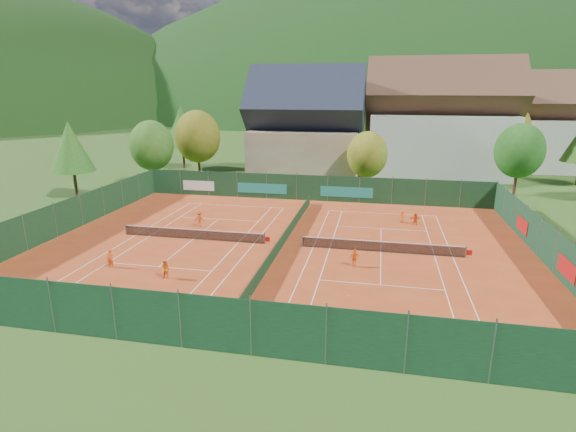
# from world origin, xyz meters

# --- Properties ---
(ground) EXTENTS (600.00, 600.00, 0.00)m
(ground) POSITION_xyz_m (0.00, 0.00, -0.02)
(ground) COLOR #294B17
(ground) RESTS_ON ground
(clay_pad) EXTENTS (40.00, 32.00, 0.01)m
(clay_pad) POSITION_xyz_m (0.00, 0.00, 0.01)
(clay_pad) COLOR #AD3C19
(clay_pad) RESTS_ON ground
(court_markings_left) EXTENTS (11.03, 23.83, 0.00)m
(court_markings_left) POSITION_xyz_m (-8.00, 0.00, 0.01)
(court_markings_left) COLOR white
(court_markings_left) RESTS_ON ground
(court_markings_right) EXTENTS (11.03, 23.83, 0.00)m
(court_markings_right) POSITION_xyz_m (8.00, 0.00, 0.01)
(court_markings_right) COLOR white
(court_markings_right) RESTS_ON ground
(tennis_net_left) EXTENTS (13.30, 0.10, 1.02)m
(tennis_net_left) POSITION_xyz_m (-7.85, 0.00, 0.51)
(tennis_net_left) COLOR #59595B
(tennis_net_left) RESTS_ON ground
(tennis_net_right) EXTENTS (13.30, 0.10, 1.02)m
(tennis_net_right) POSITION_xyz_m (8.15, 0.00, 0.51)
(tennis_net_right) COLOR #59595B
(tennis_net_right) RESTS_ON ground
(court_divider) EXTENTS (0.03, 28.80, 1.00)m
(court_divider) POSITION_xyz_m (0.00, 0.00, 0.50)
(court_divider) COLOR #12331B
(court_divider) RESTS_ON ground
(fence_north) EXTENTS (40.00, 0.10, 3.00)m
(fence_north) POSITION_xyz_m (-0.46, 15.99, 1.47)
(fence_north) COLOR #14391F
(fence_north) RESTS_ON ground
(fence_south) EXTENTS (40.00, 0.04, 3.00)m
(fence_south) POSITION_xyz_m (0.00, -16.00, 1.50)
(fence_south) COLOR #153B23
(fence_south) RESTS_ON ground
(fence_west) EXTENTS (0.04, 32.00, 3.00)m
(fence_west) POSITION_xyz_m (-20.00, 0.00, 1.50)
(fence_west) COLOR #153B1E
(fence_west) RESTS_ON ground
(fence_east) EXTENTS (0.09, 32.00, 3.00)m
(fence_east) POSITION_xyz_m (20.00, 0.05, 1.48)
(fence_east) COLOR #143721
(fence_east) RESTS_ON ground
(chalet) EXTENTS (16.20, 12.00, 16.00)m
(chalet) POSITION_xyz_m (-3.00, 30.00, 6.62)
(chalet) COLOR #CAAF8E
(chalet) RESTS_ON ground
(hotel_block_a) EXTENTS (21.60, 11.00, 17.25)m
(hotel_block_a) POSITION_xyz_m (16.00, 36.00, 7.38)
(hotel_block_a) COLOR silver
(hotel_block_a) RESTS_ON ground
(hotel_block_b) EXTENTS (17.28, 10.00, 15.50)m
(hotel_block_b) POSITION_xyz_m (30.00, 44.00, 6.62)
(hotel_block_b) COLOR silver
(hotel_block_b) RESTS_ON ground
(tree_west_front) EXTENTS (5.72, 5.72, 8.69)m
(tree_west_front) POSITION_xyz_m (-22.00, 20.00, 5.39)
(tree_west_front) COLOR #432E18
(tree_west_front) RESTS_ON ground
(tree_west_mid) EXTENTS (6.44, 6.44, 9.78)m
(tree_west_mid) POSITION_xyz_m (-18.00, 26.00, 6.07)
(tree_west_mid) COLOR #442D18
(tree_west_mid) RESTS_ON ground
(tree_west_back) EXTENTS (5.60, 5.60, 10.00)m
(tree_west_back) POSITION_xyz_m (-24.00, 34.00, 6.74)
(tree_west_back) COLOR #4C2B1B
(tree_west_back) RESTS_ON ground
(tree_center) EXTENTS (5.01, 5.01, 7.60)m
(tree_center) POSITION_xyz_m (6.00, 22.00, 4.72)
(tree_center) COLOR #422E17
(tree_center) RESTS_ON ground
(tree_east_front) EXTENTS (5.72, 5.72, 8.69)m
(tree_east_front) POSITION_xyz_m (24.00, 24.00, 5.39)
(tree_east_front) COLOR #492A1A
(tree_east_front) RESTS_ON ground
(tree_west_side) EXTENTS (5.04, 5.04, 9.00)m
(tree_west_side) POSITION_xyz_m (-28.00, 12.00, 6.06)
(tree_west_side) COLOR #422E17
(tree_west_side) RESTS_ON ground
(tree_east_back) EXTENTS (7.15, 7.15, 10.86)m
(tree_east_back) POSITION_xyz_m (26.00, 40.00, 6.74)
(tree_east_back) COLOR #49331A
(tree_east_back) RESTS_ON ground
(mountain_backdrop) EXTENTS (820.00, 530.00, 242.00)m
(mountain_backdrop) POSITION_xyz_m (28.54, 233.48, -39.64)
(mountain_backdrop) COLOR black
(mountain_backdrop) RESTS_ON ground
(ball_hopper) EXTENTS (0.34, 0.34, 0.80)m
(ball_hopper) POSITION_xyz_m (10.95, -12.59, 0.56)
(ball_hopper) COLOR slate
(ball_hopper) RESTS_ON ground
(loose_ball_0) EXTENTS (0.07, 0.07, 0.07)m
(loose_ball_0) POSITION_xyz_m (-9.79, -4.80, 0.03)
(loose_ball_0) COLOR #CCD833
(loose_ball_0) RESTS_ON ground
(loose_ball_1) EXTENTS (0.07, 0.07, 0.07)m
(loose_ball_1) POSITION_xyz_m (6.04, -8.49, 0.03)
(loose_ball_1) COLOR #CCD833
(loose_ball_1) RESTS_ON ground
(player_left_near) EXTENTS (0.51, 0.34, 1.39)m
(player_left_near) POSITION_xyz_m (-11.32, -7.22, 0.69)
(player_left_near) COLOR #E85314
(player_left_near) RESTS_ON ground
(player_left_mid) EXTENTS (0.70, 0.56, 1.37)m
(player_left_mid) POSITION_xyz_m (-6.46, -8.31, 0.69)
(player_left_mid) COLOR orange
(player_left_mid) RESTS_ON ground
(player_left_far) EXTENTS (1.05, 0.66, 1.55)m
(player_left_far) POSITION_xyz_m (-8.83, 3.58, 0.78)
(player_left_far) COLOR #DA4E13
(player_left_far) RESTS_ON ground
(player_right_near) EXTENTS (0.87, 0.72, 1.39)m
(player_right_near) POSITION_xyz_m (6.07, -3.53, 0.70)
(player_right_near) COLOR orange
(player_right_near) RESTS_ON ground
(player_right_far_a) EXTENTS (0.66, 0.52, 1.19)m
(player_right_far_a) POSITION_xyz_m (9.97, 8.93, 0.59)
(player_right_far_a) COLOR orange
(player_right_far_a) RESTS_ON ground
(player_right_far_b) EXTENTS (1.14, 0.42, 1.21)m
(player_right_far_b) POSITION_xyz_m (11.16, 8.18, 0.61)
(player_right_far_b) COLOR #F84F16
(player_right_far_b) RESTS_ON ground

